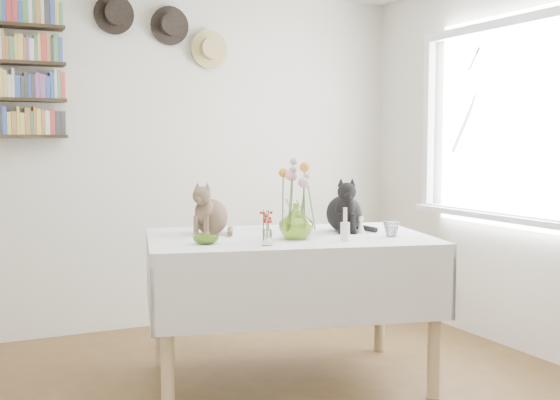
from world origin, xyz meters
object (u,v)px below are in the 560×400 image
dining_table (288,272)px  black_cat (344,204)px  flower_vase (296,221)px  tabby_cat (211,207)px

dining_table → black_cat: size_ratio=5.40×
dining_table → flower_vase: flower_vase is taller
dining_table → tabby_cat: tabby_cat is taller
tabby_cat → black_cat: (0.75, -0.23, 0.01)m
tabby_cat → flower_vase: (0.34, -0.42, -0.06)m
flower_vase → tabby_cat: bearing=128.9°
tabby_cat → black_cat: bearing=29.9°
dining_table → tabby_cat: bearing=144.4°
flower_vase → black_cat: bearing=24.3°
black_cat → flower_vase: black_cat is taller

